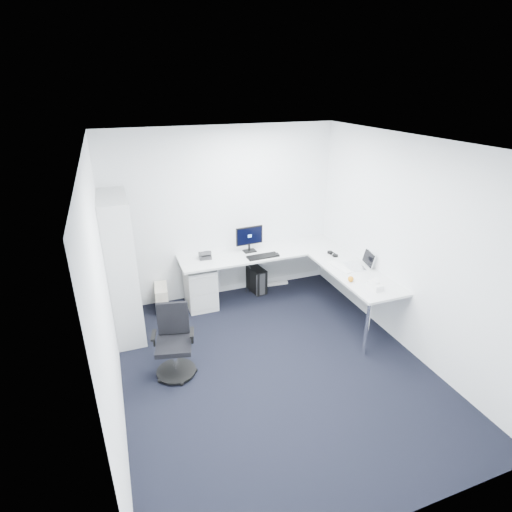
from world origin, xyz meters
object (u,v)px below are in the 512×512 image
object	(u,v)px
task_chair	(174,344)
monitor	(250,239)
laptop	(355,259)
bookshelf	(121,268)
l_desk	(272,283)

from	to	relation	value
task_chair	monitor	bearing A→B (deg)	58.70
task_chair	laptop	bearing A→B (deg)	22.44
bookshelf	l_desk	bearing A→B (deg)	-1.32
l_desk	laptop	distance (m)	1.31
task_chair	laptop	xyz separation A→B (m)	(2.73, 0.46, 0.47)
l_desk	laptop	bearing A→B (deg)	-32.98
laptop	l_desk	bearing A→B (deg)	158.68
bookshelf	monitor	world-z (taller)	bookshelf
bookshelf	monitor	xyz separation A→B (m)	(1.95, 0.37, 0.02)
l_desk	laptop	world-z (taller)	laptop
bookshelf	monitor	bearing A→B (deg)	10.64
l_desk	task_chair	bearing A→B (deg)	-146.90
task_chair	laptop	world-z (taller)	laptop
monitor	task_chair	bearing A→B (deg)	-138.24
l_desk	bookshelf	xyz separation A→B (m)	(-2.17, 0.05, 0.59)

